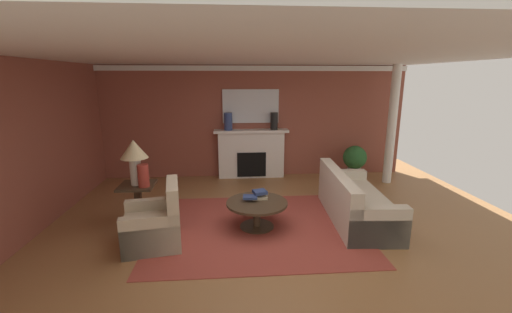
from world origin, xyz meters
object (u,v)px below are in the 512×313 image
(fireplace, at_px, (251,155))
(armchair_near_window, at_px, (155,225))
(side_table, at_px, (138,202))
(vase_mantel_right, at_px, (274,121))
(sofa, at_px, (354,203))
(coffee_table, at_px, (257,208))
(mantel_mirror, at_px, (251,106))
(table_lamp, at_px, (134,154))
(potted_plant, at_px, (355,160))
(vase_on_side_table, at_px, (143,176))
(vase_mantel_left, at_px, (228,122))

(fireplace, xyz_separation_m, armchair_near_window, (-1.62, -3.30, -0.26))
(fireplace, distance_m, armchair_near_window, 3.69)
(side_table, bearing_deg, vase_mantel_right, 43.80)
(armchair_near_window, bearing_deg, sofa, 11.25)
(fireplace, relative_size, armchair_near_window, 1.89)
(fireplace, distance_m, coffee_table, 2.86)
(mantel_mirror, relative_size, side_table, 1.94)
(table_lamp, relative_size, potted_plant, 0.90)
(side_table, distance_m, vase_on_side_table, 0.52)
(mantel_mirror, distance_m, side_table, 3.63)
(coffee_table, height_order, vase_on_side_table, vase_on_side_table)
(armchair_near_window, bearing_deg, fireplace, 63.79)
(vase_mantel_right, distance_m, potted_plant, 2.16)
(vase_on_side_table, bearing_deg, armchair_near_window, -65.86)
(vase_mantel_left, bearing_deg, fireplace, 5.14)
(vase_mantel_right, height_order, vase_mantel_left, vase_mantel_left)
(vase_mantel_left, bearing_deg, vase_on_side_table, -117.38)
(vase_mantel_right, bearing_deg, sofa, -67.61)
(vase_mantel_left, distance_m, vase_on_side_table, 3.00)
(mantel_mirror, height_order, potted_plant, mantel_mirror)
(side_table, xyz_separation_m, vase_mantel_left, (1.51, 2.50, 1.00))
(table_lamp, bearing_deg, vase_on_side_table, -38.66)
(coffee_table, bearing_deg, side_table, 171.49)
(fireplace, relative_size, potted_plant, 2.16)
(armchair_near_window, xyz_separation_m, side_table, (-0.43, 0.75, 0.09))
(armchair_near_window, relative_size, side_table, 1.36)
(table_lamp, bearing_deg, vase_mantel_left, 58.92)
(side_table, bearing_deg, potted_plant, 25.41)
(coffee_table, bearing_deg, vase_on_side_table, 174.52)
(vase_mantel_left, xyz_separation_m, potted_plant, (3.02, -0.35, -0.91))
(fireplace, relative_size, coffee_table, 1.80)
(mantel_mirror, distance_m, armchair_near_window, 4.05)
(mantel_mirror, xyz_separation_m, vase_mantel_right, (0.55, -0.17, -0.35))
(side_table, xyz_separation_m, potted_plant, (4.53, 2.15, 0.09))
(vase_on_side_table, bearing_deg, sofa, 0.26)
(mantel_mirror, xyz_separation_m, table_lamp, (-2.06, -2.67, -0.52))
(coffee_table, xyz_separation_m, vase_on_side_table, (-1.82, 0.17, 0.55))
(mantel_mirror, height_order, coffee_table, mantel_mirror)
(table_lamp, bearing_deg, side_table, 90.00)
(side_table, bearing_deg, table_lamp, -90.00)
(coffee_table, bearing_deg, vase_mantel_right, 77.16)
(fireplace, relative_size, side_table, 2.57)
(fireplace, distance_m, vase_on_side_table, 3.30)
(vase_mantel_right, bearing_deg, potted_plant, -10.23)
(fireplace, relative_size, vase_mantel_right, 4.35)
(side_table, bearing_deg, mantel_mirror, 52.39)
(armchair_near_window, height_order, vase_on_side_table, vase_on_side_table)
(fireplace, height_order, mantel_mirror, mantel_mirror)
(vase_mantel_right, bearing_deg, table_lamp, -136.20)
(sofa, distance_m, table_lamp, 3.80)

